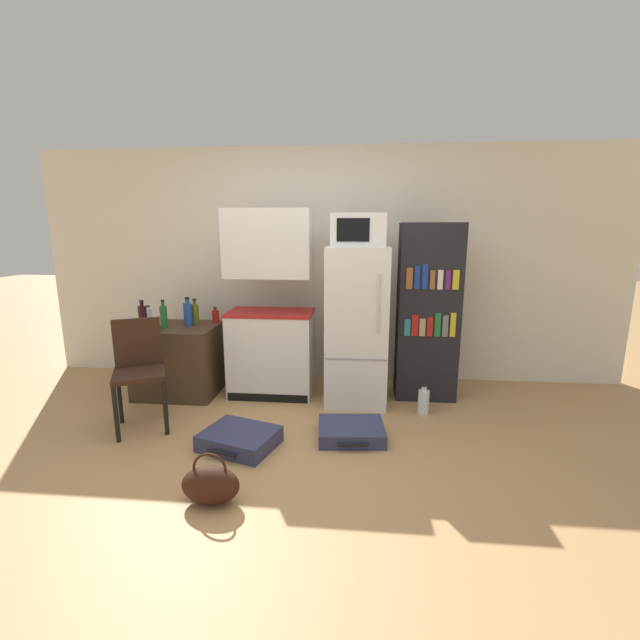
% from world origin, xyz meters
% --- Properties ---
extents(ground_plane, '(24.00, 24.00, 0.00)m').
position_xyz_m(ground_plane, '(0.00, 0.00, 0.00)').
color(ground_plane, tan).
extents(wall_back, '(6.40, 0.10, 2.51)m').
position_xyz_m(wall_back, '(0.20, 2.00, 1.25)').
color(wall_back, silver).
rests_on(wall_back, ground_plane).
extents(side_table, '(0.78, 0.64, 0.70)m').
position_xyz_m(side_table, '(-1.26, 1.28, 0.35)').
color(side_table, '#422D1E').
rests_on(side_table, ground_plane).
extents(kitchen_hutch, '(0.84, 0.49, 1.84)m').
position_xyz_m(kitchen_hutch, '(-0.32, 1.36, 0.85)').
color(kitchen_hutch, silver).
rests_on(kitchen_hutch, ground_plane).
extents(refrigerator, '(0.57, 0.67, 1.50)m').
position_xyz_m(refrigerator, '(0.53, 1.28, 0.75)').
color(refrigerator, silver).
rests_on(refrigerator, ground_plane).
extents(microwave, '(0.49, 0.41, 0.29)m').
position_xyz_m(microwave, '(0.53, 1.28, 1.64)').
color(microwave, silver).
rests_on(microwave, refrigerator).
extents(bookshelf, '(0.58, 0.36, 1.71)m').
position_xyz_m(bookshelf, '(1.22, 1.43, 0.86)').
color(bookshelf, black).
rests_on(bookshelf, ground_plane).
extents(bottle_green_tall, '(0.07, 0.07, 0.28)m').
position_xyz_m(bottle_green_tall, '(-1.33, 1.17, 0.82)').
color(bottle_green_tall, '#1E6028').
rests_on(bottle_green_tall, side_table).
extents(bottle_clear_short, '(0.08, 0.08, 0.19)m').
position_xyz_m(bottle_clear_short, '(-1.59, 1.36, 0.78)').
color(bottle_clear_short, silver).
rests_on(bottle_clear_short, side_table).
extents(bottle_olive_oil, '(0.07, 0.07, 0.26)m').
position_xyz_m(bottle_olive_oil, '(-1.11, 1.40, 0.81)').
color(bottle_olive_oil, '#566619').
rests_on(bottle_olive_oil, side_table).
extents(bottle_ketchup_red, '(0.07, 0.07, 0.16)m').
position_xyz_m(bottle_ketchup_red, '(-0.93, 1.49, 0.77)').
color(bottle_ketchup_red, '#AD1914').
rests_on(bottle_ketchup_red, side_table).
extents(bottle_wine_dark, '(0.08, 0.08, 0.27)m').
position_xyz_m(bottle_wine_dark, '(-1.57, 1.21, 0.82)').
color(bottle_wine_dark, black).
rests_on(bottle_wine_dark, side_table).
extents(bottle_blue_soda, '(0.09, 0.09, 0.29)m').
position_xyz_m(bottle_blue_soda, '(-1.15, 1.32, 0.82)').
color(bottle_blue_soda, '#1E47A3').
rests_on(bottle_blue_soda, side_table).
extents(bowl, '(0.14, 0.14, 0.04)m').
position_xyz_m(bowl, '(-1.45, 1.35, 0.72)').
color(bowl, silver).
rests_on(bowl, side_table).
extents(chair, '(0.53, 0.54, 0.91)m').
position_xyz_m(chair, '(-1.27, 0.54, 0.55)').
color(chair, black).
rests_on(chair, ground_plane).
extents(suitcase_large_flat, '(0.65, 0.58, 0.13)m').
position_xyz_m(suitcase_large_flat, '(-0.34, 0.23, 0.06)').
color(suitcase_large_flat, navy).
rests_on(suitcase_large_flat, ground_plane).
extents(suitcase_small_flat, '(0.56, 0.48, 0.11)m').
position_xyz_m(suitcase_small_flat, '(0.51, 0.46, 0.06)').
color(suitcase_small_flat, navy).
rests_on(suitcase_small_flat, ground_plane).
extents(handbag, '(0.36, 0.20, 0.33)m').
position_xyz_m(handbag, '(-0.32, -0.46, 0.12)').
color(handbag, '#33190F').
rests_on(handbag, ground_plane).
extents(water_bottle_front, '(0.10, 0.10, 0.29)m').
position_xyz_m(water_bottle_front, '(1.16, 0.99, 0.12)').
color(water_bottle_front, silver).
rests_on(water_bottle_front, ground_plane).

